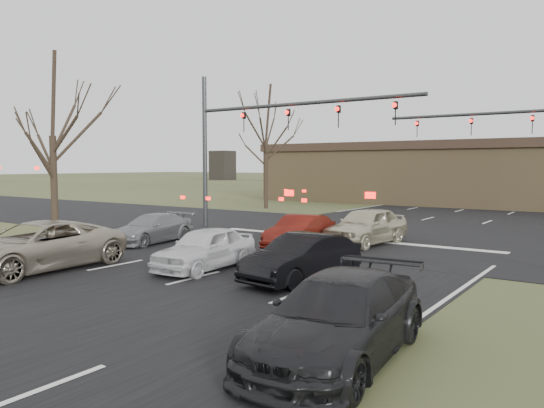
# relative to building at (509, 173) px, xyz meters

# --- Properties ---
(ground) EXTENTS (360.00, 360.00, 0.00)m
(ground) POSITION_rel_building_xyz_m (-2.00, -38.00, -2.67)
(ground) COLOR #3E4726
(ground) RESTS_ON ground
(road_main) EXTENTS (14.00, 300.00, 0.02)m
(road_main) POSITION_rel_building_xyz_m (-2.00, 22.00, -2.66)
(road_main) COLOR black
(road_main) RESTS_ON ground
(road_cross) EXTENTS (200.00, 14.00, 0.02)m
(road_cross) POSITION_rel_building_xyz_m (-2.00, -23.00, -2.65)
(road_cross) COLOR black
(road_cross) RESTS_ON ground
(building) EXTENTS (42.40, 10.40, 5.30)m
(building) POSITION_rel_building_xyz_m (0.00, 0.00, 0.00)
(building) COLOR olive
(building) RESTS_ON ground
(mast_arm_near) EXTENTS (12.12, 0.24, 8.00)m
(mast_arm_near) POSITION_rel_building_xyz_m (-7.23, -25.00, 2.41)
(mast_arm_near) COLOR #383A3D
(mast_arm_near) RESTS_ON ground
(mast_arm_far) EXTENTS (11.12, 0.24, 8.00)m
(mast_arm_far) POSITION_rel_building_xyz_m (4.18, -15.00, 2.35)
(mast_arm_far) COLOR #383A3D
(mast_arm_far) RESTS_ON ground
(tree_left_near) EXTENTS (5.10, 5.10, 8.50)m
(tree_left_near) POSITION_rel_building_xyz_m (-13.50, -32.00, 3.90)
(tree_left_near) COLOR black
(tree_left_near) RESTS_ON ground
(tree_left_far) EXTENTS (5.70, 5.70, 9.50)m
(tree_left_far) POSITION_rel_building_xyz_m (-15.00, -13.00, 4.68)
(tree_left_far) COLOR black
(tree_left_far) RESTS_ON ground
(car_silver_suv) EXTENTS (2.79, 5.69, 1.56)m
(car_silver_suv) POSITION_rel_building_xyz_m (-6.90, -36.94, -1.89)
(car_silver_suv) COLOR #A99E89
(car_silver_suv) RESTS_ON ground
(car_white_sedan) EXTENTS (1.86, 4.10, 1.36)m
(car_white_sedan) POSITION_rel_building_xyz_m (-2.67, -33.76, -1.98)
(car_white_sedan) COLOR silver
(car_white_sedan) RESTS_ON ground
(car_black_hatch) EXTENTS (1.91, 4.23, 1.35)m
(car_black_hatch) POSITION_rel_building_xyz_m (0.77, -33.43, -1.99)
(car_black_hatch) COLOR black
(car_black_hatch) RESTS_ON ground
(car_charcoal_sedan) EXTENTS (2.45, 5.11, 1.44)m
(car_charcoal_sedan) POSITION_rel_building_xyz_m (4.50, -38.34, -1.95)
(car_charcoal_sedan) COLOR black
(car_charcoal_sedan) RESTS_ON ground
(car_grey_ahead) EXTENTS (2.11, 4.39, 1.23)m
(car_grey_ahead) POSITION_rel_building_xyz_m (-8.50, -30.66, -2.05)
(car_grey_ahead) COLOR gray
(car_grey_ahead) RESTS_ON ground
(car_red_ahead) EXTENTS (1.71, 4.11, 1.32)m
(car_red_ahead) POSITION_rel_building_xyz_m (-2.50, -28.26, -2.00)
(car_red_ahead) COLOR #57120C
(car_red_ahead) RESTS_ON ground
(car_silver_ahead) EXTENTS (2.32, 4.80, 1.58)m
(car_silver_ahead) POSITION_rel_building_xyz_m (-0.68, -25.95, -1.88)
(car_silver_ahead) COLOR beige
(car_silver_ahead) RESTS_ON ground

